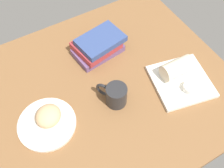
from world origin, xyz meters
TOP-DOWN VIEW (x-y plane):
  - dining_table at (0.00, 0.00)cm, footprint 110.00×90.00cm
  - round_plate at (24.65, 3.68)cm, footprint 21.97×21.97cm
  - scone_pastry at (23.04, 2.86)cm, footprint 13.46×13.42cm
  - square_plate at (-31.07, 13.59)cm, footprint 26.98×26.98cm
  - sauce_cup at (-30.99, 18.71)cm, footprint 5.64×5.64cm
  - breakfast_wrap at (-31.13, 9.50)cm, footprint 13.45×7.43cm
  - book_stack at (-9.06, -18.15)cm, footprint 23.26×18.26cm
  - coffee_mug at (-2.80, 7.60)cm, footprint 9.50×11.93cm

SIDE VIEW (x-z plane):
  - dining_table at x=0.00cm, z-range 0.00..4.00cm
  - round_plate at x=24.65cm, z-range 4.00..5.40cm
  - square_plate at x=-31.07cm, z-range 4.00..5.60cm
  - sauce_cup at x=-30.99cm, z-range 5.69..8.23cm
  - scone_pastry at x=23.04cm, z-range 5.40..11.22cm
  - book_stack at x=-9.06cm, z-range 3.95..13.11cm
  - coffee_mug at x=-2.80cm, z-range 4.10..13.20cm
  - breakfast_wrap at x=-31.13cm, z-range 5.60..12.80cm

